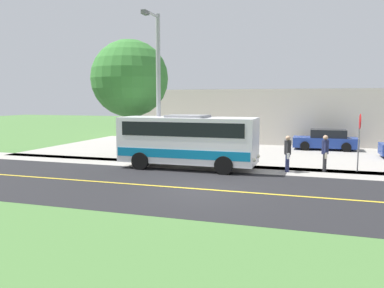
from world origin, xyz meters
The scene contains 13 objects.
ground_plane centered at (0.00, 0.00, 0.00)m, with size 120.00×120.00×0.00m, color #477238.
road_surface centered at (0.00, 0.00, 0.00)m, with size 8.00×100.00×0.01m, color black.
sidewalk centered at (-5.20, 0.00, 0.00)m, with size 2.40×100.00×0.01m, color #9E9991.
parking_lot_surface centered at (-12.40, 3.00, 0.00)m, with size 14.00×36.00×0.01m, color #9E9991.
road_centre_line centered at (0.00, 0.00, 0.01)m, with size 0.16×100.00×0.00m, color gold.
shuttle_bus_front centered at (-4.46, -2.11, 1.54)m, with size 2.57×7.19×2.79m.
pedestrian_with_bags centered at (-5.69, 4.69, 0.99)m, with size 0.72×0.34×1.82m.
pedestrian_waiting centered at (-5.03, 2.92, 0.98)m, with size 0.72×0.34×1.81m.
stop_sign centered at (-6.10, 6.26, 1.96)m, with size 0.76×0.07×2.88m.
street_light_pole centered at (-4.88, -3.97, 4.45)m, with size 1.97×0.24×8.08m.
parked_car_near centered at (-14.73, 4.83, 0.69)m, with size 2.10×4.44×1.45m.
tree_curbside centered at (-7.40, -6.87, 4.85)m, with size 4.76×4.76×7.24m.
commercial_building centered at (-21.40, -1.46, 2.19)m, with size 10.00×21.85×4.38m, color beige.
Camera 1 is at (14.98, 4.40, 3.62)m, focal length 37.16 mm.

